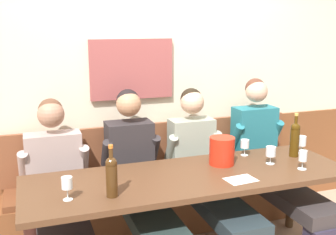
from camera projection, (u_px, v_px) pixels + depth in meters
name	position (u px, v px, depth m)	size (l,w,h in m)	color
room_wall_back	(151.00, 71.00, 3.67)	(6.80, 0.12, 2.80)	beige
wood_wainscot_panel	(154.00, 172.00, 3.83)	(6.80, 0.03, 0.92)	brown
wall_bench	(161.00, 199.00, 3.68)	(2.67, 0.42, 0.94)	brown
dining_table	(191.00, 185.00, 2.97)	(2.37, 0.76, 0.76)	#513320
person_left_seat	(59.00, 195.00, 2.97)	(0.54, 1.22, 1.25)	#252638
person_center_right_seat	(139.00, 178.00, 3.20)	(0.49, 1.23, 1.29)	#31273C
person_center_left_seat	(207.00, 173.00, 3.37)	(0.49, 1.22, 1.27)	#2F353A
person_right_seat	(273.00, 161.00, 3.58)	(0.50, 1.22, 1.33)	#2D283B
ice_bucket	(222.00, 151.00, 3.14)	(0.19, 0.19, 0.21)	red
wine_bottle_green_tall	(112.00, 175.00, 2.55)	(0.07, 0.07, 0.34)	#422810
wine_bottle_amber_mid	(295.00, 138.00, 3.32)	(0.07, 0.07, 0.36)	#432B09
wine_glass_by_bottle	(67.00, 184.00, 2.50)	(0.07, 0.07, 0.15)	silver
wine_glass_left_end	(245.00, 144.00, 3.36)	(0.07, 0.07, 0.13)	silver
wine_glass_center_rear	(271.00, 152.00, 3.15)	(0.08, 0.08, 0.14)	silver
wine_glass_mid_right	(303.00, 157.00, 3.03)	(0.07, 0.07, 0.14)	silver
wine_glass_mid_left	(302.00, 141.00, 3.41)	(0.07, 0.07, 0.15)	silver
tasting_sheet_left_guest	(241.00, 180.00, 2.85)	(0.21, 0.15, 0.00)	white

